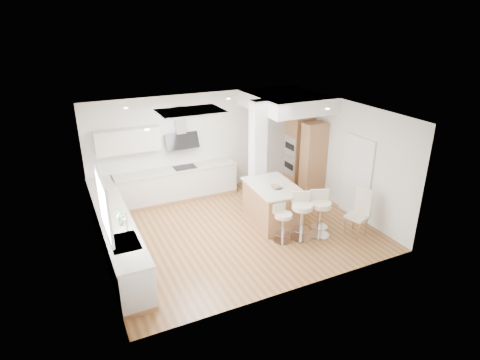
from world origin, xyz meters
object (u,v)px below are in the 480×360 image
bar_stool_a (283,221)px  bar_stool_c (320,212)px  peninsula (273,204)px  bar_stool_b (302,214)px  dining_chair (360,210)px

bar_stool_a → bar_stool_c: bearing=-20.2°
peninsula → bar_stool_a: size_ratio=1.83×
bar_stool_a → bar_stool_b: bar_stool_b is taller
bar_stool_b → dining_chair: bearing=2.5°
peninsula → bar_stool_a: (-0.27, -0.90, 0.02)m
bar_stool_a → dining_chair: 1.84m
bar_stool_a → dining_chair: dining_chair is taller
peninsula → bar_stool_c: 1.22m
bar_stool_c → bar_stool_b: bearing=-170.0°
bar_stool_a → bar_stool_b: (0.45, -0.06, 0.11)m
bar_stool_b → bar_stool_c: size_ratio=1.00×
dining_chair → peninsula: bearing=122.4°
peninsula → bar_stool_c: bar_stool_c is taller
peninsula → bar_stool_b: bar_stool_b is taller
peninsula → dining_chair: size_ratio=1.47×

